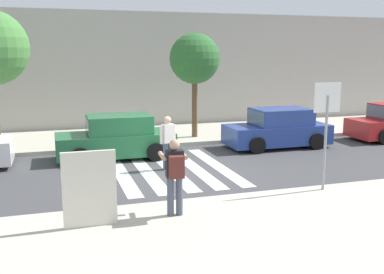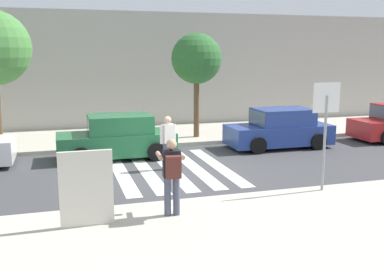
% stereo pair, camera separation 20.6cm
% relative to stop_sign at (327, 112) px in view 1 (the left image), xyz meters
% --- Properties ---
extents(ground_plane, '(120.00, 120.00, 0.00)m').
position_rel_stop_sign_xyz_m(ground_plane, '(-3.18, 3.54, -2.20)').
color(ground_plane, '#424244').
extents(sidewalk_near, '(60.00, 6.00, 0.14)m').
position_rel_stop_sign_xyz_m(sidewalk_near, '(-3.18, -2.66, -2.13)').
color(sidewalk_near, beige).
rests_on(sidewalk_near, ground).
extents(sidewalk_far, '(60.00, 4.80, 0.14)m').
position_rel_stop_sign_xyz_m(sidewalk_far, '(-3.18, 9.54, -2.13)').
color(sidewalk_far, beige).
rests_on(sidewalk_far, ground).
extents(building_facade_far, '(56.00, 4.00, 5.67)m').
position_rel_stop_sign_xyz_m(building_facade_far, '(-3.18, 13.94, 0.64)').
color(building_facade_far, '#ADA89E').
rests_on(building_facade_far, ground).
extents(crosswalk_stripe_0, '(0.44, 5.20, 0.01)m').
position_rel_stop_sign_xyz_m(crosswalk_stripe_0, '(-4.78, 3.74, -2.19)').
color(crosswalk_stripe_0, silver).
rests_on(crosswalk_stripe_0, ground).
extents(crosswalk_stripe_1, '(0.44, 5.20, 0.01)m').
position_rel_stop_sign_xyz_m(crosswalk_stripe_1, '(-3.98, 3.74, -2.19)').
color(crosswalk_stripe_1, silver).
rests_on(crosswalk_stripe_1, ground).
extents(crosswalk_stripe_2, '(0.44, 5.20, 0.01)m').
position_rel_stop_sign_xyz_m(crosswalk_stripe_2, '(-3.18, 3.74, -2.19)').
color(crosswalk_stripe_2, silver).
rests_on(crosswalk_stripe_2, ground).
extents(crosswalk_stripe_3, '(0.44, 5.20, 0.01)m').
position_rel_stop_sign_xyz_m(crosswalk_stripe_3, '(-2.38, 3.74, -2.19)').
color(crosswalk_stripe_3, silver).
rests_on(crosswalk_stripe_3, ground).
extents(crosswalk_stripe_4, '(0.44, 5.20, 0.01)m').
position_rel_stop_sign_xyz_m(crosswalk_stripe_4, '(-1.58, 3.74, -2.19)').
color(crosswalk_stripe_4, silver).
rests_on(crosswalk_stripe_4, ground).
extents(stop_sign, '(0.76, 0.08, 2.82)m').
position_rel_stop_sign_xyz_m(stop_sign, '(0.00, 0.00, 0.00)').
color(stop_sign, gray).
rests_on(stop_sign, sidewalk_near).
extents(photographer_with_backpack, '(0.63, 0.87, 1.72)m').
position_rel_stop_sign_xyz_m(photographer_with_backpack, '(-4.25, -0.71, -1.03)').
color(photographer_with_backpack, '#474C60').
rests_on(photographer_with_backpack, sidewalk_near).
extents(pedestrian_crossing, '(0.56, 0.35, 1.72)m').
position_rel_stop_sign_xyz_m(pedestrian_crossing, '(-3.26, 3.76, -1.22)').
color(pedestrian_crossing, '#474C60').
rests_on(pedestrian_crossing, ground).
extents(parked_car_green, '(4.10, 1.92, 1.55)m').
position_rel_stop_sign_xyz_m(parked_car_green, '(-4.61, 5.84, -1.47)').
color(parked_car_green, '#236B3D').
rests_on(parked_car_green, ground).
extents(parked_car_blue, '(4.10, 1.92, 1.55)m').
position_rel_stop_sign_xyz_m(parked_car_blue, '(1.79, 5.84, -1.47)').
color(parked_car_blue, '#284293').
rests_on(parked_car_blue, ground).
extents(street_tree_center, '(2.12, 2.12, 4.39)m').
position_rel_stop_sign_xyz_m(street_tree_center, '(-0.90, 8.29, 1.24)').
color(street_tree_center, brown).
rests_on(street_tree_center, sidewalk_far).
extents(advertising_board, '(1.10, 0.11, 1.60)m').
position_rel_stop_sign_xyz_m(advertising_board, '(-6.09, -0.77, -1.26)').
color(advertising_board, beige).
rests_on(advertising_board, sidewalk_near).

